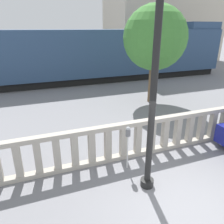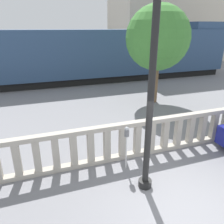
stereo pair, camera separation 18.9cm
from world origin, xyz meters
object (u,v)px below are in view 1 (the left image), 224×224
lamppost (156,57)px  parking_meter (128,136)px  tree_left (155,38)px  train_far (80,44)px  train_near (103,55)px

lamppost → parking_meter: lamppost is taller
tree_left → train_far: bearing=87.2°
train_far → lamppost: bearing=-99.6°
parking_meter → tree_left: (4.05, 5.53, 2.46)m
tree_left → train_near: bearing=98.3°
parking_meter → train_far: 29.06m
train_near → tree_left: (0.90, -6.20, 1.49)m
parking_meter → train_far: size_ratio=0.06×
train_far → tree_left: 23.15m
lamppost → train_near: bearing=76.8°
train_far → tree_left: tree_left is taller
lamppost → tree_left: lamppost is taller
tree_left → parking_meter: bearing=-126.2°
lamppost → parking_meter: size_ratio=4.89×
lamppost → train_near: size_ratio=0.32×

